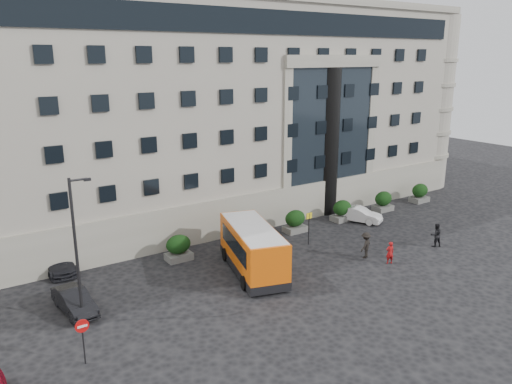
# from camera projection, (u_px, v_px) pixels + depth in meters

# --- Properties ---
(ground) EXTENTS (120.00, 120.00, 0.00)m
(ground) POSITION_uv_depth(u_px,v_px,m) (292.00, 286.00, 31.13)
(ground) COLOR black
(ground) RESTS_ON ground
(civic_building) EXTENTS (44.00, 24.00, 18.00)m
(civic_building) POSITION_uv_depth(u_px,v_px,m) (205.00, 107.00, 49.60)
(civic_building) COLOR gray
(civic_building) RESTS_ON ground
(entrance_column) EXTENTS (1.80, 1.80, 13.00)m
(entrance_column) POSITION_uv_depth(u_px,v_px,m) (329.00, 143.00, 44.13)
(entrance_column) COLOR black
(entrance_column) RESTS_ON ground
(hedge_a) EXTENTS (1.80, 1.26, 1.84)m
(hedge_a) POSITION_uv_depth(u_px,v_px,m) (179.00, 248.00, 34.97)
(hedge_a) COLOR #5C5C5A
(hedge_a) RESTS_ON ground
(hedge_b) EXTENTS (1.80, 1.26, 1.84)m
(hedge_b) POSITION_uv_depth(u_px,v_px,m) (241.00, 233.00, 37.77)
(hedge_b) COLOR #5C5C5A
(hedge_b) RESTS_ON ground
(hedge_c) EXTENTS (1.80, 1.26, 1.84)m
(hedge_c) POSITION_uv_depth(u_px,v_px,m) (295.00, 221.00, 40.58)
(hedge_c) COLOR #5C5C5A
(hedge_c) RESTS_ON ground
(hedge_d) EXTENTS (1.80, 1.26, 1.84)m
(hedge_d) POSITION_uv_depth(u_px,v_px,m) (342.00, 210.00, 43.38)
(hedge_d) COLOR #5C5C5A
(hedge_d) RESTS_ON ground
(hedge_e) EXTENTS (1.80, 1.26, 1.84)m
(hedge_e) POSITION_uv_depth(u_px,v_px,m) (383.00, 201.00, 46.19)
(hedge_e) COLOR #5C5C5A
(hedge_e) RESTS_ON ground
(hedge_f) EXTENTS (1.80, 1.26, 1.84)m
(hedge_f) POSITION_uv_depth(u_px,v_px,m) (420.00, 193.00, 48.99)
(hedge_f) COLOR #5C5C5A
(hedge_f) RESTS_ON ground
(street_lamp) EXTENTS (1.16, 0.18, 8.00)m
(street_lamp) POSITION_uv_depth(u_px,v_px,m) (77.00, 246.00, 25.94)
(street_lamp) COLOR #262628
(street_lamp) RESTS_ON ground
(bus_stop_sign) EXTENTS (0.50, 0.08, 2.52)m
(bus_stop_sign) POSITION_uv_depth(u_px,v_px,m) (309.00, 223.00, 37.64)
(bus_stop_sign) COLOR #262628
(bus_stop_sign) RESTS_ON ground
(no_entry_sign) EXTENTS (0.64, 0.16, 2.32)m
(no_entry_sign) POSITION_uv_depth(u_px,v_px,m) (83.00, 333.00, 22.85)
(no_entry_sign) COLOR #262628
(no_entry_sign) RESTS_ON ground
(minibus) EXTENTS (4.63, 7.96, 3.14)m
(minibus) POSITION_uv_depth(u_px,v_px,m) (253.00, 247.00, 32.82)
(minibus) COLOR #ED5C0B
(minibus) RESTS_ON ground
(parked_car_b) EXTENTS (1.75, 4.08, 1.31)m
(parked_car_b) POSITION_uv_depth(u_px,v_px,m) (74.00, 301.00, 27.92)
(parked_car_b) COLOR black
(parked_car_b) RESTS_ON ground
(parked_car_c) EXTENTS (1.78, 4.36, 1.26)m
(parked_car_c) POSITION_uv_depth(u_px,v_px,m) (58.00, 262.00, 33.22)
(parked_car_c) COLOR black
(parked_car_c) RESTS_ON ground
(white_taxi) EXTENTS (2.96, 4.12, 1.29)m
(white_taxi) POSITION_uv_depth(u_px,v_px,m) (359.00, 215.00, 43.18)
(white_taxi) COLOR silver
(white_taxi) RESTS_ON ground
(pedestrian_a) EXTENTS (0.67, 0.55, 1.59)m
(pedestrian_a) POSITION_uv_depth(u_px,v_px,m) (390.00, 253.00, 34.40)
(pedestrian_a) COLOR #A91012
(pedestrian_a) RESTS_ON ground
(pedestrian_b) EXTENTS (1.08, 0.98, 1.81)m
(pedestrian_b) POSITION_uv_depth(u_px,v_px,m) (436.00, 235.00, 37.48)
(pedestrian_b) COLOR black
(pedestrian_b) RESTS_ON ground
(pedestrian_c) EXTENTS (1.38, 1.08, 1.89)m
(pedestrian_c) POSITION_uv_depth(u_px,v_px,m) (366.00, 245.00, 35.38)
(pedestrian_c) COLOR black
(pedestrian_c) RESTS_ON ground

